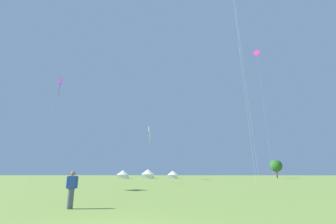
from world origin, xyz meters
name	(u,v)px	position (x,y,z in m)	size (l,w,h in m)	color
kite_purple_diamond	(59,85)	(-19.10, 30.97, 16.58)	(2.26, 2.46, 18.09)	purple
kite_white_diamond	(150,132)	(-6.50, 57.55, 12.69)	(2.51, 3.12, 14.37)	white
kite_magenta_diamond	(257,56)	(22.02, 48.69, 30.62)	(1.74, 2.97, 32.65)	#E02DA3
person_spectator	(71,190)	(-3.27, 5.59, 0.85)	(0.57, 0.33, 1.73)	#565B66
festival_tent_right	(123,174)	(-17.00, 72.11, 1.45)	(4.03, 4.03, 2.62)	white
festival_tent_left	(148,173)	(-8.65, 72.11, 1.62)	(4.51, 4.51, 2.93)	white
festival_tent_center	(173,174)	(-0.47, 72.11, 1.35)	(3.76, 3.76, 2.45)	white
tree_distant_left	(276,166)	(34.98, 77.54, 4.15)	(4.13, 4.13, 6.23)	brown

